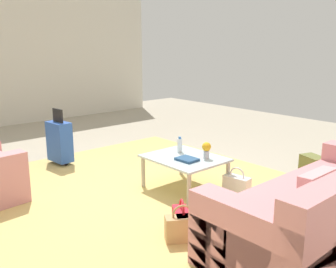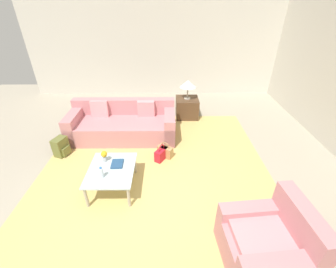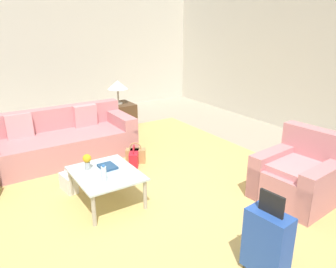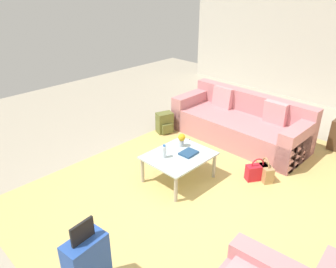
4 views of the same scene
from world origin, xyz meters
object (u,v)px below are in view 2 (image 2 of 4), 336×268
table_lamp (188,84)px  water_bottle (101,173)px  coffee_table_book (117,164)px  backpack_olive (61,147)px  coffee_table (112,171)px  handbag_red (161,154)px  side_table (187,108)px  handbag_white (103,162)px  flower_vase (104,155)px  handbag_tan (165,151)px  couch (123,124)px  armchair (269,245)px

table_lamp → water_bottle: bearing=-28.1°
coffee_table_book → backpack_olive: size_ratio=0.61×
coffee_table → table_lamp: bearing=151.8°
handbag_red → coffee_table_book: bearing=-46.8°
side_table → handbag_white: 2.89m
side_table → handbag_red: bearing=-18.9°
table_lamp → flower_vase: bearing=-32.6°
water_bottle → handbag_tan: size_ratio=0.57×
couch → handbag_white: size_ratio=6.82×
couch → handbag_tan: couch is taller
handbag_tan → handbag_white: bearing=-74.2°
side_table → handbag_white: size_ratio=1.69×
handbag_red → backpack_olive: size_ratio=0.89×
couch → coffee_table: 1.80m
flower_vase → handbag_tan: flower_vase is taller
coffee_table → side_table: (-2.80, 1.50, -0.10)m
armchair → coffee_table: bearing=-120.8°
flower_vase → handbag_white: (-0.34, -0.18, -0.42)m
table_lamp → coffee_table_book: bearing=-27.9°
coffee_table → handbag_red: bearing=134.8°
flower_vase → handbag_tan: (-0.69, 1.05, -0.42)m
armchair → handbag_white: 3.12m
couch → coffee_table_book: size_ratio=9.95×
handbag_white → handbag_tan: 1.27m
water_bottle → backpack_olive: size_ratio=0.51×
armchair → coffee_table_book: 2.53m
armchair → handbag_white: size_ratio=2.80×
table_lamp → side_table: bearing=0.0°
side_table → table_lamp: (0.00, 0.00, 0.67)m
couch → armchair: armchair is taller
coffee_table → water_bottle: size_ratio=4.56×
water_bottle → handbag_tan: 1.54m
coffee_table_book → table_lamp: bearing=149.8°
armchair → handbag_tan: (-2.20, -1.27, -0.17)m
coffee_table → handbag_red: (-0.82, 0.82, -0.24)m
backpack_olive → handbag_tan: bearing=87.7°
armchair → water_bottle: size_ratio=4.92×
armchair → table_lamp: bearing=-170.7°
coffee_table → table_lamp: (-2.80, 1.50, 0.57)m
couch → handbag_tan: bearing=48.5°
water_bottle → handbag_tan: bearing=137.9°
handbag_red → handbag_tan: (-0.09, 0.08, 0.00)m
flower_vase → handbag_tan: size_ratio=0.57×
flower_vase → armchair: bearing=56.9°
water_bottle → flower_vase: size_ratio=1.00×
side_table → backpack_olive: side_table is taller
coffee_table_book → handbag_red: (-0.70, 0.74, -0.31)m
flower_vase → backpack_olive: size_ratio=0.51×
armchair → water_bottle: 2.53m
handbag_white → side_table: bearing=140.8°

